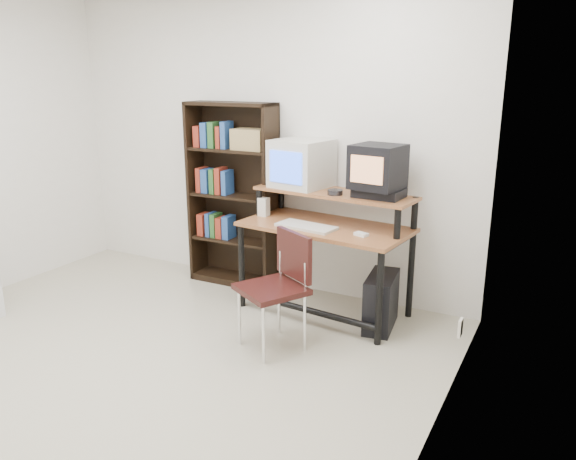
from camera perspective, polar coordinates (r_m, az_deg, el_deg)
The scene contains 16 objects.
floor at distance 3.94m, azimuth -17.88°, elevation -14.01°, with size 4.00×4.00×0.01m, color beige.
back_wall at distance 5.05m, azimuth -2.78°, elevation 8.90°, with size 4.00×0.01×2.60m, color white.
right_wall at distance 2.46m, azimuth 14.02°, elevation 1.16°, with size 0.01×4.00×2.60m, color white.
computer_desk at distance 4.47m, azimuth 3.94°, elevation 0.15°, with size 1.39×0.80×0.98m.
crt_monitor at distance 4.66m, azimuth 1.38°, elevation 6.71°, with size 0.49×0.49×0.40m.
vcr at distance 4.33m, azimuth 9.23°, elevation 3.68°, with size 0.36×0.26×0.08m, color black.
crt_tv at distance 4.29m, azimuth 9.10°, elevation 6.37°, with size 0.40×0.39×0.33m.
cd_spindle at distance 4.38m, azimuth 4.80°, elevation 3.76°, with size 0.12×0.12×0.05m, color #26262B.
keyboard at distance 4.36m, azimuth 1.87°, elevation 0.27°, with size 0.47×0.21×0.04m, color beige.
mousepad at distance 4.18m, azimuth 7.23°, elevation -0.73°, with size 0.22×0.18×0.01m, color black.
mouse at distance 4.18m, azimuth 7.45°, elevation -0.49°, with size 0.10×0.06×0.03m, color white.
desk_speaker at distance 4.71m, azimuth -2.48°, elevation 2.28°, with size 0.08×0.07×0.17m, color beige.
pc_tower at distance 4.38m, azimuth 9.44°, elevation -7.16°, with size 0.20×0.45×0.42m, color black.
school_chair at distance 3.94m, azimuth -0.83°, elevation -4.94°, with size 0.56×0.56×0.83m.
bookshelf at distance 5.11m, azimuth -5.53°, elevation 3.85°, with size 0.83×0.29×1.65m.
wall_outlet at distance 3.87m, azimuth 17.10°, elevation -9.46°, with size 0.02×0.08×0.12m, color beige.
Camera 1 is at (2.55, -2.32, 1.90)m, focal length 35.00 mm.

